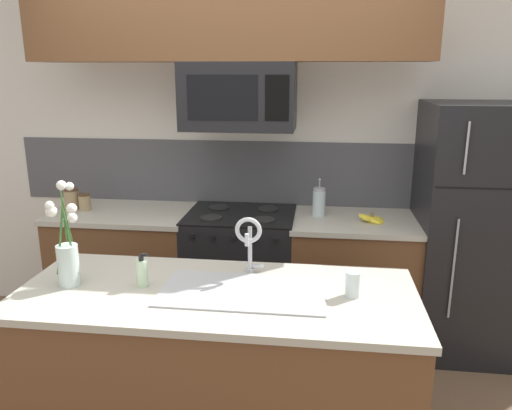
{
  "coord_description": "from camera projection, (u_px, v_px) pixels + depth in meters",
  "views": [
    {
      "loc": [
        0.53,
        -2.44,
        1.9
      ],
      "look_at": [
        0.19,
        0.27,
        1.16
      ],
      "focal_mm": 35.0,
      "sensor_mm": 36.0,
      "label": 1
    }
  ],
  "objects": [
    {
      "name": "storage_jar_tall",
      "position": [
        72.0,
        199.0,
        3.66
      ],
      "size": [
        0.11,
        0.11,
        0.15
      ],
      "color": "#997F5B",
      "rests_on": "back_counter_left"
    },
    {
      "name": "stove_range",
      "position": [
        241.0,
        274.0,
        3.64
      ],
      "size": [
        0.76,
        0.64,
        0.93
      ],
      "color": "black",
      "rests_on": "ground"
    },
    {
      "name": "back_counter_left",
      "position": [
        127.0,
        269.0,
        3.75
      ],
      "size": [
        1.01,
        0.65,
        0.91
      ],
      "color": "brown",
      "rests_on": "ground"
    },
    {
      "name": "island_counter",
      "position": [
        218.0,
        376.0,
        2.43
      ],
      "size": [
        1.86,
        0.77,
        0.91
      ],
      "color": "brown",
      "rests_on": "ground"
    },
    {
      "name": "rear_partition",
      "position": [
        287.0,
        153.0,
        3.75
      ],
      "size": [
        5.2,
        0.1,
        2.6
      ],
      "primitive_type": "cube",
      "color": "silver",
      "rests_on": "ground"
    },
    {
      "name": "upper_cabinet_band",
      "position": [
        227.0,
        12.0,
        3.13
      ],
      "size": [
        2.57,
        0.34,
        0.6
      ],
      "primitive_type": "cube",
      "color": "brown"
    },
    {
      "name": "kitchen_sink",
      "position": [
        243.0,
        306.0,
        2.32
      ],
      "size": [
        0.76,
        0.4,
        0.16
      ],
      "color": "#ADAFB5",
      "rests_on": "island_counter"
    },
    {
      "name": "refrigerator",
      "position": [
        479.0,
        231.0,
        3.36
      ],
      "size": [
        0.82,
        0.74,
        1.7
      ],
      "color": "black",
      "rests_on": "ground"
    },
    {
      "name": "microwave",
      "position": [
        239.0,
        96.0,
        3.29
      ],
      "size": [
        0.74,
        0.4,
        0.44
      ],
      "color": "black"
    },
    {
      "name": "drinking_glass",
      "position": [
        353.0,
        284.0,
        2.24
      ],
      "size": [
        0.07,
        0.07,
        0.12
      ],
      "color": "silver",
      "rests_on": "island_counter"
    },
    {
      "name": "sink_faucet",
      "position": [
        249.0,
        238.0,
        2.44
      ],
      "size": [
        0.14,
        0.14,
        0.31
      ],
      "color": "#B7BABF",
      "rests_on": "island_counter"
    },
    {
      "name": "back_counter_right",
      "position": [
        352.0,
        280.0,
        3.54
      ],
      "size": [
        0.86,
        0.65,
        0.91
      ],
      "color": "brown",
      "rests_on": "ground"
    },
    {
      "name": "splash_band",
      "position": [
        247.0,
        173.0,
        3.77
      ],
      "size": [
        3.55,
        0.01,
        0.48
      ],
      "primitive_type": "cube",
      "color": "#4C4C51",
      "rests_on": "rear_partition"
    },
    {
      "name": "flower_vase",
      "position": [
        67.0,
        256.0,
        2.34
      ],
      "size": [
        0.14,
        0.18,
        0.49
      ],
      "color": "silver",
      "rests_on": "island_counter"
    },
    {
      "name": "storage_jar_medium",
      "position": [
        85.0,
        202.0,
        3.64
      ],
      "size": [
        0.09,
        0.09,
        0.12
      ],
      "color": "#997F5B",
      "rests_on": "back_counter_left"
    },
    {
      "name": "french_press",
      "position": [
        319.0,
        202.0,
        3.49
      ],
      "size": [
        0.09,
        0.09,
        0.27
      ],
      "color": "silver",
      "rests_on": "back_counter_right"
    },
    {
      "name": "dish_soap_bottle",
      "position": [
        142.0,
        273.0,
        2.35
      ],
      "size": [
        0.06,
        0.05,
        0.16
      ],
      "color": "beige",
      "rests_on": "island_counter"
    },
    {
      "name": "banana_bunch",
      "position": [
        372.0,
        219.0,
        3.35
      ],
      "size": [
        0.19,
        0.15,
        0.08
      ],
      "color": "yellow",
      "rests_on": "back_counter_right"
    },
    {
      "name": "ground_plane",
      "position": [
        218.0,
        408.0,
        2.9
      ],
      "size": [
        10.0,
        10.0,
        0.0
      ],
      "primitive_type": "plane",
      "color": "brown"
    }
  ]
}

